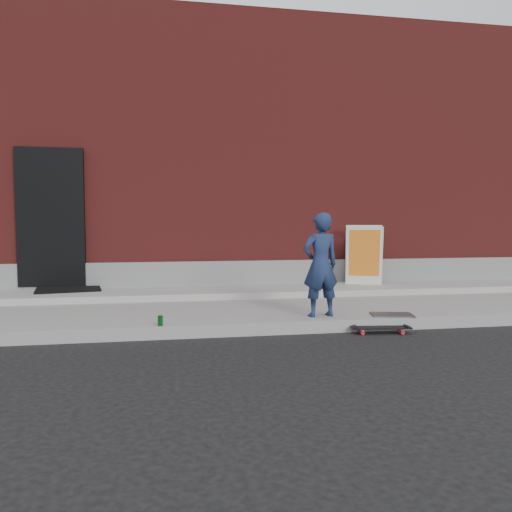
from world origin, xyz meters
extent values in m
plane|color=black|center=(0.00, 0.00, 0.00)|extent=(80.00, 80.00, 0.00)
cube|color=gray|center=(0.00, 1.50, 0.07)|extent=(20.00, 3.00, 0.15)
cube|color=#969691|center=(0.00, 2.40, 0.20)|extent=(20.00, 1.20, 0.10)
cube|color=maroon|center=(0.00, 7.00, 2.50)|extent=(20.00, 8.00, 5.00)
cube|color=slate|center=(0.00, 2.97, 0.45)|extent=(20.00, 0.10, 0.40)
cube|color=black|center=(-2.60, 2.96, 1.40)|extent=(1.05, 0.12, 2.25)
imported|color=#1A2749|center=(1.12, 0.30, 0.79)|extent=(0.51, 0.37, 1.29)
cylinder|color=red|center=(1.99, -0.08, 0.02)|extent=(0.05, 0.03, 0.05)
cylinder|color=red|center=(1.97, -0.23, 0.02)|extent=(0.05, 0.03, 0.05)
cylinder|color=red|center=(1.52, -0.01, 0.02)|extent=(0.05, 0.03, 0.05)
cylinder|color=red|center=(1.50, -0.16, 0.02)|extent=(0.05, 0.03, 0.05)
cube|color=#9F9FA3|center=(1.98, -0.16, 0.06)|extent=(0.07, 0.15, 0.02)
cube|color=#9F9FA3|center=(1.51, -0.08, 0.06)|extent=(0.07, 0.15, 0.02)
cube|color=black|center=(1.75, -0.12, 0.07)|extent=(0.70, 0.27, 0.01)
cube|color=silver|center=(2.55, 2.39, 0.75)|extent=(0.67, 0.47, 1.00)
cube|color=silver|center=(2.71, 2.81, 0.75)|extent=(0.67, 0.47, 1.00)
cube|color=yellow|center=(2.55, 2.36, 0.70)|extent=(0.55, 0.37, 0.79)
cube|color=silver|center=(2.63, 2.60, 1.25)|extent=(0.59, 0.26, 0.05)
cylinder|color=#187C28|center=(-0.83, 0.05, 0.21)|extent=(0.08, 0.08, 0.12)
cube|color=black|center=(-2.30, 2.64, 0.26)|extent=(1.09, 0.94, 0.03)
cube|color=#4B4B4F|center=(2.03, 0.20, 0.16)|extent=(0.57, 0.43, 0.02)
camera|label=1|loc=(-0.74, -5.62, 1.31)|focal=35.00mm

